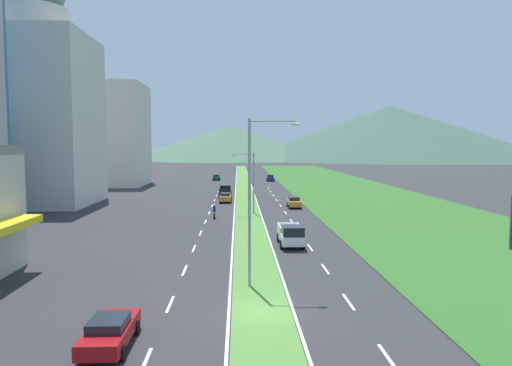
# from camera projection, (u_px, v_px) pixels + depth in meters

# --- Properties ---
(ground_plane) EXTENTS (600.00, 600.00, 0.00)m
(ground_plane) POSITION_uv_depth(u_px,v_px,m) (261.00, 313.00, 25.14)
(ground_plane) COLOR #2D2D30
(grass_median) EXTENTS (3.20, 240.00, 0.06)m
(grass_median) POSITION_uv_depth(u_px,v_px,m) (245.00, 195.00, 84.90)
(grass_median) COLOR #518438
(grass_median) RESTS_ON ground_plane
(grass_verge_right) EXTENTS (24.00, 240.00, 0.06)m
(grass_verge_right) POSITION_uv_depth(u_px,v_px,m) (357.00, 194.00, 85.68)
(grass_verge_right) COLOR #2D6023
(grass_verge_right) RESTS_ON ground_plane
(lane_dash_left_2) EXTENTS (0.16, 2.80, 0.01)m
(lane_dash_left_2) POSITION_uv_depth(u_px,v_px,m) (145.00, 363.00, 19.32)
(lane_dash_left_2) COLOR silver
(lane_dash_left_2) RESTS_ON ground_plane
(lane_dash_left_3) EXTENTS (0.16, 2.80, 0.01)m
(lane_dash_left_3) POSITION_uv_depth(u_px,v_px,m) (170.00, 304.00, 26.47)
(lane_dash_left_3) COLOR silver
(lane_dash_left_3) RESTS_ON ground_plane
(lane_dash_left_4) EXTENTS (0.16, 2.80, 0.01)m
(lane_dash_left_4) POSITION_uv_depth(u_px,v_px,m) (185.00, 270.00, 33.62)
(lane_dash_left_4) COLOR silver
(lane_dash_left_4) RESTS_ON ground_plane
(lane_dash_left_5) EXTENTS (0.16, 2.80, 0.01)m
(lane_dash_left_5) POSITION_uv_depth(u_px,v_px,m) (194.00, 248.00, 40.77)
(lane_dash_left_5) COLOR silver
(lane_dash_left_5) RESTS_ON ground_plane
(lane_dash_left_6) EXTENTS (0.16, 2.80, 0.01)m
(lane_dash_left_6) POSITION_uv_depth(u_px,v_px,m) (201.00, 233.00, 47.92)
(lane_dash_left_6) COLOR silver
(lane_dash_left_6) RESTS_ON ground_plane
(lane_dash_left_7) EXTENTS (0.16, 2.80, 0.01)m
(lane_dash_left_7) POSITION_uv_depth(u_px,v_px,m) (205.00, 222.00, 55.07)
(lane_dash_left_7) COLOR silver
(lane_dash_left_7) RESTS_ON ground_plane
(lane_dash_left_8) EXTENTS (0.16, 2.80, 0.01)m
(lane_dash_left_8) POSITION_uv_depth(u_px,v_px,m) (209.00, 213.00, 62.22)
(lane_dash_left_8) COLOR silver
(lane_dash_left_8) RESTS_ON ground_plane
(lane_dash_left_9) EXTENTS (0.16, 2.80, 0.01)m
(lane_dash_left_9) POSITION_uv_depth(u_px,v_px,m) (212.00, 206.00, 69.37)
(lane_dash_left_9) COLOR silver
(lane_dash_left_9) RESTS_ON ground_plane
(lane_dash_left_10) EXTENTS (0.16, 2.80, 0.01)m
(lane_dash_left_10) POSITION_uv_depth(u_px,v_px,m) (215.00, 200.00, 76.52)
(lane_dash_left_10) COLOR silver
(lane_dash_left_10) RESTS_ON ground_plane
(lane_dash_left_11) EXTENTS (0.16, 2.80, 0.01)m
(lane_dash_left_11) POSITION_uv_depth(u_px,v_px,m) (217.00, 196.00, 83.67)
(lane_dash_left_11) COLOR silver
(lane_dash_left_11) RESTS_ON ground_plane
(lane_dash_left_12) EXTENTS (0.16, 2.80, 0.01)m
(lane_dash_left_12) POSITION_uv_depth(u_px,v_px,m) (218.00, 192.00, 90.82)
(lane_dash_left_12) COLOR silver
(lane_dash_left_12) RESTS_ON ground_plane
(lane_dash_left_13) EXTENTS (0.16, 2.80, 0.01)m
(lane_dash_left_13) POSITION_uv_depth(u_px,v_px,m) (220.00, 188.00, 97.97)
(lane_dash_left_13) COLOR silver
(lane_dash_left_13) RESTS_ON ground_plane
(lane_dash_right_2) EXTENTS (0.16, 2.80, 0.01)m
(lane_dash_right_2) POSITION_uv_depth(u_px,v_px,m) (389.00, 358.00, 19.71)
(lane_dash_right_2) COLOR silver
(lane_dash_right_2) RESTS_ON ground_plane
(lane_dash_right_3) EXTENTS (0.16, 2.80, 0.01)m
(lane_dash_right_3) POSITION_uv_depth(u_px,v_px,m) (348.00, 302.00, 26.86)
(lane_dash_right_3) COLOR silver
(lane_dash_right_3) RESTS_ON ground_plane
(lane_dash_right_4) EXTENTS (0.16, 2.80, 0.01)m
(lane_dash_right_4) POSITION_uv_depth(u_px,v_px,m) (325.00, 269.00, 34.01)
(lane_dash_right_4) COLOR silver
(lane_dash_right_4) RESTS_ON ground_plane
(lane_dash_right_5) EXTENTS (0.16, 2.80, 0.01)m
(lane_dash_right_5) POSITION_uv_depth(u_px,v_px,m) (310.00, 247.00, 41.16)
(lane_dash_right_5) COLOR silver
(lane_dash_right_5) RESTS_ON ground_plane
(lane_dash_right_6) EXTENTS (0.16, 2.80, 0.01)m
(lane_dash_right_6) POSITION_uv_depth(u_px,v_px,m) (299.00, 232.00, 48.31)
(lane_dash_right_6) COLOR silver
(lane_dash_right_6) RESTS_ON ground_plane
(lane_dash_right_7) EXTENTS (0.16, 2.80, 0.01)m
(lane_dash_right_7) POSITION_uv_depth(u_px,v_px,m) (291.00, 221.00, 55.46)
(lane_dash_right_7) COLOR silver
(lane_dash_right_7) RESTS_ON ground_plane
(lane_dash_right_8) EXTENTS (0.16, 2.80, 0.01)m
(lane_dash_right_8) POSITION_uv_depth(u_px,v_px,m) (285.00, 212.00, 62.61)
(lane_dash_right_8) COLOR silver
(lane_dash_right_8) RESTS_ON ground_plane
(lane_dash_right_9) EXTENTS (0.16, 2.80, 0.01)m
(lane_dash_right_9) POSITION_uv_depth(u_px,v_px,m) (281.00, 206.00, 69.76)
(lane_dash_right_9) COLOR silver
(lane_dash_right_9) RESTS_ON ground_plane
(lane_dash_right_10) EXTENTS (0.16, 2.80, 0.01)m
(lane_dash_right_10) POSITION_uv_depth(u_px,v_px,m) (277.00, 200.00, 76.91)
(lane_dash_right_10) COLOR silver
(lane_dash_right_10) RESTS_ON ground_plane
(lane_dash_right_11) EXTENTS (0.16, 2.80, 0.01)m
(lane_dash_right_11) POSITION_uv_depth(u_px,v_px,m) (273.00, 195.00, 84.06)
(lane_dash_right_11) COLOR silver
(lane_dash_right_11) RESTS_ON ground_plane
(lane_dash_right_12) EXTENTS (0.16, 2.80, 0.01)m
(lane_dash_right_12) POSITION_uv_depth(u_px,v_px,m) (271.00, 191.00, 91.22)
(lane_dash_right_12) COLOR silver
(lane_dash_right_12) RESTS_ON ground_plane
(lane_dash_right_13) EXTENTS (0.16, 2.80, 0.01)m
(lane_dash_right_13) POSITION_uv_depth(u_px,v_px,m) (268.00, 188.00, 98.37)
(lane_dash_right_13) COLOR silver
(lane_dash_right_13) RESTS_ON ground_plane
(edge_line_median_left) EXTENTS (0.16, 240.00, 0.01)m
(edge_line_median_left) POSITION_uv_depth(u_px,v_px,m) (235.00, 195.00, 84.83)
(edge_line_median_left) COLOR silver
(edge_line_median_left) RESTS_ON ground_plane
(edge_line_median_right) EXTENTS (0.16, 240.00, 0.01)m
(edge_line_median_right) POSITION_uv_depth(u_px,v_px,m) (255.00, 195.00, 84.96)
(edge_line_median_right) COLOR silver
(edge_line_median_right) RESTS_ON ground_plane
(domed_building) EXTENTS (16.15, 16.15, 36.75)m
(domed_building) POSITION_uv_depth(u_px,v_px,m) (36.00, 102.00, 70.07)
(domed_building) COLOR beige
(domed_building) RESTS_ON ground_plane
(midrise_colored) EXTENTS (15.80, 15.80, 22.64)m
(midrise_colored) POSITION_uv_depth(u_px,v_px,m) (109.00, 135.00, 104.82)
(midrise_colored) COLOR beige
(midrise_colored) RESTS_ON ground_plane
(hill_far_left) EXTENTS (123.02, 123.02, 35.55)m
(hill_far_left) POSITION_uv_depth(u_px,v_px,m) (63.00, 131.00, 284.05)
(hill_far_left) COLOR #3D5647
(hill_far_left) RESTS_ON ground_plane
(hill_far_center) EXTENTS (135.36, 135.36, 21.37)m
(hill_far_center) POSITION_uv_depth(u_px,v_px,m) (229.00, 143.00, 306.94)
(hill_far_center) COLOR #47664C
(hill_far_center) RESTS_ON ground_plane
(hill_far_right) EXTENTS (203.36, 203.36, 35.80)m
(hill_far_right) POSITION_uv_depth(u_px,v_px,m) (389.00, 132.00, 315.33)
(hill_far_right) COLOR #3D5647
(hill_far_right) RESTS_ON ground_plane
(street_lamp_near) EXTENTS (3.23, 0.50, 10.64)m
(street_lamp_near) POSITION_uv_depth(u_px,v_px,m) (255.00, 192.00, 29.28)
(street_lamp_near) COLOR #99999E
(street_lamp_near) RESTS_ON ground_plane
(street_lamp_mid) EXTENTS (3.14, 0.28, 8.04)m
(street_lamp_mid) POSITION_uv_depth(u_px,v_px,m) (251.00, 178.00, 60.79)
(street_lamp_mid) COLOR #99999E
(street_lamp_mid) RESTS_ON ground_plane
(car_0) EXTENTS (1.88, 4.05, 1.56)m
(car_0) POSITION_uv_depth(u_px,v_px,m) (294.00, 202.00, 67.42)
(car_0) COLOR #C6842D
(car_0) RESTS_ON ground_plane
(car_1) EXTENTS (1.86, 4.71, 1.49)m
(car_1) POSITION_uv_depth(u_px,v_px,m) (216.00, 177.00, 121.17)
(car_1) COLOR #0C5128
(car_1) RESTS_ON ground_plane
(car_2) EXTENTS (1.89, 4.57, 1.49)m
(car_2) POSITION_uv_depth(u_px,v_px,m) (226.00, 197.00, 74.08)
(car_2) COLOR #C6842D
(car_2) RESTS_ON ground_plane
(car_3) EXTENTS (1.95, 4.49, 1.40)m
(car_3) POSITION_uv_depth(u_px,v_px,m) (110.00, 331.00, 20.77)
(car_3) COLOR maroon
(car_3) RESTS_ON ground_plane
(car_4) EXTENTS (1.86, 4.07, 1.59)m
(car_4) POSITION_uv_depth(u_px,v_px,m) (270.00, 178.00, 117.91)
(car_4) COLOR navy
(car_4) RESTS_ON ground_plane
(pickup_truck_0) EXTENTS (2.18, 5.40, 2.00)m
(pickup_truck_0) POSITION_uv_depth(u_px,v_px,m) (291.00, 235.00, 41.79)
(pickup_truck_0) COLOR silver
(pickup_truck_0) RESTS_ON ground_plane
(pickup_truck_1) EXTENTS (2.18, 5.40, 2.00)m
(pickup_truck_1) POSITION_uv_depth(u_px,v_px,m) (225.00, 191.00, 81.29)
(pickup_truck_1) COLOR black
(pickup_truck_1) RESTS_ON ground_plane
(motorcycle_rider) EXTENTS (0.36, 2.00, 1.80)m
(motorcycle_rider) POSITION_uv_depth(u_px,v_px,m) (214.00, 212.00, 57.47)
(motorcycle_rider) COLOR black
(motorcycle_rider) RESTS_ON ground_plane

